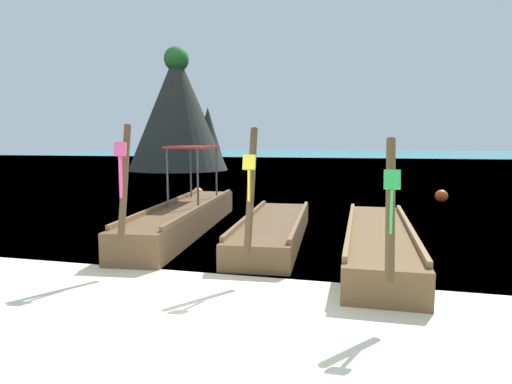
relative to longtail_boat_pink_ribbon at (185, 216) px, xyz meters
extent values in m
plane|color=beige|center=(2.20, -5.26, -0.38)|extent=(120.00, 120.00, 0.00)
plane|color=teal|center=(2.20, 56.68, -0.38)|extent=(120.00, 120.00, 0.00)
cube|color=brown|center=(0.00, 0.00, -0.06)|extent=(1.86, 7.03, 0.64)
cube|color=brown|center=(-0.52, -0.06, 0.30)|extent=(0.77, 6.37, 0.10)
cube|color=brown|center=(0.52, 0.05, 0.30)|extent=(0.77, 6.37, 0.10)
cylinder|color=brown|center=(0.38, -3.52, 1.22)|extent=(0.18, 0.55, 1.96)
cube|color=#F24C8C|center=(0.39, -3.64, 1.77)|extent=(0.21, 0.13, 0.25)
cube|color=#F24C8C|center=(0.40, -3.66, 1.29)|extent=(0.04, 0.08, 0.71)
cylinder|color=#4C4C51|center=(-0.37, -0.22, 0.99)|extent=(0.06, 0.06, 1.47)
cylinder|color=#4C4C51|center=(0.41, -0.13, 0.99)|extent=(0.06, 0.06, 1.47)
cylinder|color=#4C4C51|center=(-0.59, 1.86, 0.99)|extent=(0.06, 0.06, 1.47)
cylinder|color=#4C4C51|center=(0.18, 1.94, 0.99)|extent=(0.06, 0.06, 1.47)
cube|color=#AD2323|center=(-0.09, 0.86, 1.76)|extent=(1.19, 2.37, 0.06)
cube|color=brown|center=(2.42, -0.54, -0.14)|extent=(1.66, 5.46, 0.49)
cube|color=brown|center=(1.82, -0.58, 0.16)|extent=(0.42, 4.95, 0.10)
cube|color=brown|center=(3.03, -0.50, 0.16)|extent=(0.42, 4.95, 0.10)
cylinder|color=brown|center=(2.62, -3.40, 1.12)|extent=(0.17, 0.78, 2.05)
cube|color=yellow|center=(2.63, -3.55, 1.57)|extent=(0.21, 0.14, 0.25)
cube|color=yellow|center=(2.63, -3.57, 1.19)|extent=(0.04, 0.08, 0.51)
cube|color=brown|center=(4.75, -1.33, -0.11)|extent=(1.26, 6.04, 0.55)
cube|color=brown|center=(4.18, -1.34, 0.22)|extent=(0.11, 5.55, 0.10)
cube|color=brown|center=(5.32, -1.33, 0.22)|extent=(0.11, 5.55, 0.10)
cylinder|color=brown|center=(4.77, -4.54, 1.05)|extent=(0.12, 0.79, 1.81)
cube|color=green|center=(4.77, -4.69, 1.43)|extent=(0.20, 0.14, 0.25)
cube|color=green|center=(4.77, -4.71, 1.03)|extent=(0.03, 0.08, 0.56)
cone|color=#2D302B|center=(-10.38, 23.04, 4.40)|extent=(8.04, 8.04, 9.57)
cone|color=#32352F|center=(-8.08, 23.85, 2.17)|extent=(2.95, 2.95, 5.11)
sphere|color=#2D7A33|center=(-10.38, 23.04, 8.50)|extent=(2.00, 2.00, 2.00)
sphere|color=#EA5119|center=(7.30, 7.36, -0.14)|extent=(0.47, 0.47, 0.47)
sphere|color=#EA5119|center=(-2.04, 6.05, -0.15)|extent=(0.46, 0.46, 0.46)
camera|label=1|loc=(4.43, -10.34, 1.89)|focal=30.80mm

